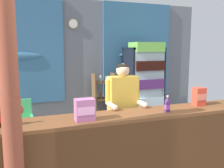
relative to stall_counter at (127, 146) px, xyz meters
The scene contains 12 objects.
ground_plane 1.09m from the stall_counter, 85.24° to the left, with size 7.73×7.73×0.00m, color gray.
back_wall_curtained 2.87m from the stall_counter, 88.77° to the left, with size 5.75×0.22×2.82m.
stall_counter is the anchor object (origin of this frame).
timber_post 1.47m from the stall_counter, 167.48° to the right, with size 0.20×0.18×2.69m.
drink_fridge 2.59m from the stall_counter, 57.75° to the left, with size 0.77×0.63×1.91m.
bottle_shelf_rack 2.49m from the stall_counter, 78.07° to the left, with size 0.48×0.28×1.24m.
plastic_lawn_chair 2.30m from the stall_counter, 122.15° to the left, with size 0.45×0.45×0.86m.
shopkeeper 0.73m from the stall_counter, 71.78° to the left, with size 0.52×0.42×1.56m.
soda_bottle_cola 1.48m from the stall_counter, behind, with size 0.10×0.10×0.31m.
soda_bottle_grape_soda 0.74m from the stall_counter, ahead, with size 0.07×0.07×0.21m.
snack_box_wafer 0.71m from the stall_counter, behind, with size 0.22×0.15×0.25m.
snack_box_crackers 1.33m from the stall_counter, ahead, with size 0.16×0.14×0.26m.
Camera 1 is at (-1.23, -2.35, 1.77)m, focal length 39.43 mm.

